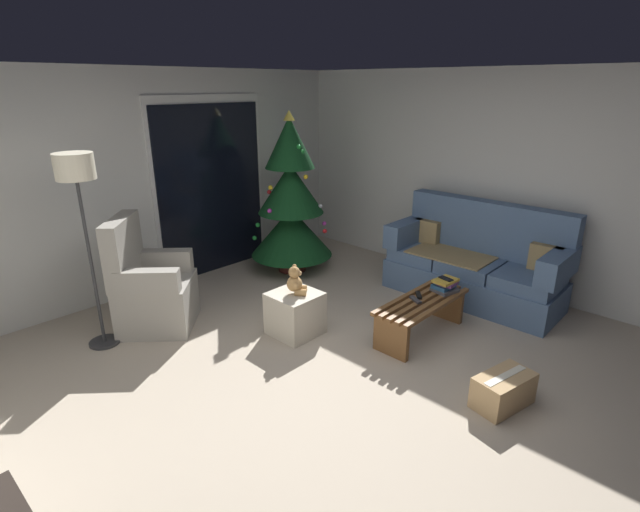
{
  "coord_description": "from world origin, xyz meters",
  "views": [
    {
      "loc": [
        -2.55,
        -2.09,
        2.32
      ],
      "look_at": [
        0.4,
        0.7,
        0.85
      ],
      "focal_mm": 26.81,
      "sensor_mm": 36.0,
      "label": 1
    }
  ],
  "objects_px": {
    "remote_black": "(419,295)",
    "cell_phone": "(446,279)",
    "coffee_table": "(421,312)",
    "ottoman": "(295,313)",
    "christmas_tree": "(291,203)",
    "remote_graphite": "(415,300)",
    "armchair": "(151,289)",
    "teddy_bear_honey": "(296,282)",
    "couch": "(475,264)",
    "book_stack": "(445,285)",
    "cardboard_box_taped_mid_floor": "(503,390)",
    "floor_lamp": "(78,186)"
  },
  "relations": [
    {
      "from": "christmas_tree",
      "to": "cell_phone",
      "type": "bearing_deg",
      "value": -90.72
    },
    {
      "from": "coffee_table",
      "to": "armchair",
      "type": "relative_size",
      "value": 0.97
    },
    {
      "from": "teddy_bear_honey",
      "to": "cardboard_box_taped_mid_floor",
      "type": "height_order",
      "value": "teddy_bear_honey"
    },
    {
      "from": "couch",
      "to": "christmas_tree",
      "type": "height_order",
      "value": "christmas_tree"
    },
    {
      "from": "book_stack",
      "to": "christmas_tree",
      "type": "xyz_separation_m",
      "value": [
        0.02,
        2.23,
        0.45
      ]
    },
    {
      "from": "remote_black",
      "to": "cell_phone",
      "type": "relative_size",
      "value": 1.08
    },
    {
      "from": "remote_graphite",
      "to": "christmas_tree",
      "type": "xyz_separation_m",
      "value": [
        0.41,
        2.14,
        0.51
      ]
    },
    {
      "from": "remote_black",
      "to": "armchair",
      "type": "height_order",
      "value": "armchair"
    },
    {
      "from": "christmas_tree",
      "to": "cardboard_box_taped_mid_floor",
      "type": "bearing_deg",
      "value": -104.63
    },
    {
      "from": "armchair",
      "to": "book_stack",
      "type": "bearing_deg",
      "value": -46.78
    },
    {
      "from": "cell_phone",
      "to": "teddy_bear_honey",
      "type": "distance_m",
      "value": 1.48
    },
    {
      "from": "couch",
      "to": "book_stack",
      "type": "bearing_deg",
      "value": -172.82
    },
    {
      "from": "christmas_tree",
      "to": "ottoman",
      "type": "height_order",
      "value": "christmas_tree"
    },
    {
      "from": "cell_phone",
      "to": "cardboard_box_taped_mid_floor",
      "type": "distance_m",
      "value": 1.33
    },
    {
      "from": "cell_phone",
      "to": "floor_lamp",
      "type": "xyz_separation_m",
      "value": [
        -2.5,
        2.14,
        0.99
      ]
    },
    {
      "from": "cell_phone",
      "to": "cardboard_box_taped_mid_floor",
      "type": "bearing_deg",
      "value": -116.88
    },
    {
      "from": "armchair",
      "to": "teddy_bear_honey",
      "type": "relative_size",
      "value": 3.96
    },
    {
      "from": "couch",
      "to": "floor_lamp",
      "type": "relative_size",
      "value": 1.09
    },
    {
      "from": "remote_black",
      "to": "cell_phone",
      "type": "height_order",
      "value": "cell_phone"
    },
    {
      "from": "armchair",
      "to": "floor_lamp",
      "type": "distance_m",
      "value": 1.22
    },
    {
      "from": "christmas_tree",
      "to": "teddy_bear_honey",
      "type": "height_order",
      "value": "christmas_tree"
    },
    {
      "from": "couch",
      "to": "cardboard_box_taped_mid_floor",
      "type": "distance_m",
      "value": 2.03
    },
    {
      "from": "floor_lamp",
      "to": "cardboard_box_taped_mid_floor",
      "type": "relative_size",
      "value": 3.44
    },
    {
      "from": "cell_phone",
      "to": "remote_black",
      "type": "bearing_deg",
      "value": 167.6
    },
    {
      "from": "couch",
      "to": "teddy_bear_honey",
      "type": "xyz_separation_m",
      "value": [
        -1.99,
        0.86,
        0.15
      ]
    },
    {
      "from": "armchair",
      "to": "teddy_bear_honey",
      "type": "xyz_separation_m",
      "value": [
        0.88,
        -1.16,
        0.14
      ]
    },
    {
      "from": "remote_graphite",
      "to": "cardboard_box_taped_mid_floor",
      "type": "relative_size",
      "value": 0.3
    },
    {
      "from": "christmas_tree",
      "to": "cardboard_box_taped_mid_floor",
      "type": "relative_size",
      "value": 3.91
    },
    {
      "from": "christmas_tree",
      "to": "armchair",
      "type": "xyz_separation_m",
      "value": [
        -2.02,
        -0.11,
        -0.5
      ]
    },
    {
      "from": "cell_phone",
      "to": "armchair",
      "type": "bearing_deg",
      "value": 145.78
    },
    {
      "from": "couch",
      "to": "cardboard_box_taped_mid_floor",
      "type": "relative_size",
      "value": 3.76
    },
    {
      "from": "remote_black",
      "to": "ottoman",
      "type": "relative_size",
      "value": 0.35
    },
    {
      "from": "couch",
      "to": "coffee_table",
      "type": "distance_m",
      "value": 1.21
    },
    {
      "from": "coffee_table",
      "to": "ottoman",
      "type": "distance_m",
      "value": 1.22
    },
    {
      "from": "couch",
      "to": "ottoman",
      "type": "xyz_separation_m",
      "value": [
        -2.0,
        0.87,
        -0.19
      ]
    },
    {
      "from": "couch",
      "to": "ottoman",
      "type": "relative_size",
      "value": 4.44
    },
    {
      "from": "couch",
      "to": "remote_black",
      "type": "relative_size",
      "value": 12.51
    },
    {
      "from": "coffee_table",
      "to": "armchair",
      "type": "height_order",
      "value": "armchair"
    },
    {
      "from": "book_stack",
      "to": "floor_lamp",
      "type": "distance_m",
      "value": 3.47
    },
    {
      "from": "cell_phone",
      "to": "couch",
      "type": "bearing_deg",
      "value": 19.93
    },
    {
      "from": "book_stack",
      "to": "armchair",
      "type": "distance_m",
      "value": 2.92
    },
    {
      "from": "couch",
      "to": "cell_phone",
      "type": "distance_m",
      "value": 0.89
    },
    {
      "from": "remote_graphite",
      "to": "armchair",
      "type": "relative_size",
      "value": 0.14
    },
    {
      "from": "couch",
      "to": "cardboard_box_taped_mid_floor",
      "type": "bearing_deg",
      "value": -147.05
    },
    {
      "from": "remote_black",
      "to": "christmas_tree",
      "type": "xyz_separation_m",
      "value": [
        0.3,
        2.11,
        0.51
      ]
    },
    {
      "from": "cell_phone",
      "to": "ottoman",
      "type": "height_order",
      "value": "cell_phone"
    },
    {
      "from": "coffee_table",
      "to": "book_stack",
      "type": "distance_m",
      "value": 0.38
    },
    {
      "from": "remote_black",
      "to": "floor_lamp",
      "type": "height_order",
      "value": "floor_lamp"
    },
    {
      "from": "cell_phone",
      "to": "christmas_tree",
      "type": "bearing_deg",
      "value": 101.94
    },
    {
      "from": "remote_graphite",
      "to": "ottoman",
      "type": "distance_m",
      "value": 1.16
    }
  ]
}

